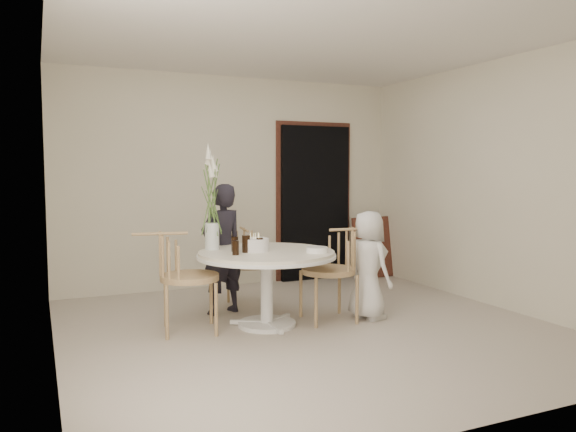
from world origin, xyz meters
name	(u,v)px	position (x,y,z in m)	size (l,w,h in m)	color
ground	(311,328)	(0.00, 0.00, 0.00)	(4.50, 4.50, 0.00)	#B8AB9D
room_shell	(311,157)	(0.00, 0.00, 1.62)	(4.50, 4.50, 4.50)	white
doorway	(315,203)	(1.15, 2.19, 1.05)	(1.00, 0.10, 2.10)	black
door_trim	(314,199)	(1.15, 2.23, 1.11)	(1.12, 0.03, 2.22)	brown
table	(267,263)	(-0.35, 0.25, 0.62)	(1.33, 1.33, 0.73)	silver
picture_frame	(373,247)	(1.95, 1.95, 0.42)	(0.64, 0.04, 0.85)	brown
chair_far	(246,255)	(-0.20, 1.23, 0.55)	(0.51, 0.55, 0.85)	tan
chair_right	(341,260)	(0.42, 0.17, 0.60)	(0.59, 0.55, 0.93)	tan
chair_left	(175,267)	(-1.20, 0.40, 0.61)	(0.62, 0.58, 0.95)	tan
girl	(222,249)	(-0.59, 0.89, 0.68)	(0.50, 0.33, 1.36)	black
boy	(368,265)	(0.69, 0.09, 0.55)	(0.53, 0.35, 1.09)	silver
birthday_cake	(255,245)	(-0.45, 0.28, 0.79)	(0.26, 0.26, 0.17)	white
cola_tumbler_a	(246,244)	(-0.56, 0.24, 0.81)	(0.08, 0.08, 0.16)	black
cola_tumbler_b	(260,245)	(-0.44, 0.20, 0.80)	(0.06, 0.06, 0.14)	black
cola_tumbler_c	(236,248)	(-0.70, 0.13, 0.80)	(0.06, 0.06, 0.13)	black
cola_tumbler_d	(235,244)	(-0.63, 0.35, 0.80)	(0.07, 0.07, 0.14)	black
plate_stack	(317,250)	(0.05, -0.03, 0.76)	(0.21, 0.21, 0.05)	white
flower_vase	(212,202)	(-0.79, 0.57, 1.19)	(0.14, 0.14, 1.04)	silver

